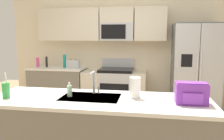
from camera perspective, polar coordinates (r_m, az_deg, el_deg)
The scene contains 14 objects.
kitchen_wall_unit at distance 5.20m, azimuth 0.97°, elevation 7.05°, with size 5.20×0.43×2.60m.
back_counter at distance 5.40m, azimuth -13.30°, elevation -4.05°, with size 1.25×0.63×0.90m.
range_oven at distance 5.05m, azimuth 0.61°, elevation -4.78°, with size 1.36×0.61×1.10m.
refrigerator at distance 4.92m, azimuth 19.91°, elevation 0.06°, with size 0.90×0.76×1.85m.
island_counter at distance 2.78m, azimuth -3.44°, elevation -15.99°, with size 2.53×0.84×0.90m.
toaster at distance 5.13m, azimuth -9.59°, elevation 1.51°, with size 0.28×0.16×0.18m.
pepper_mill at distance 5.41m, azimuth -15.95°, elevation 1.96°, with size 0.05×0.05×0.24m, color black.
bottle_pink at distance 5.54m, azimuth -18.00°, elevation 1.87°, with size 0.07×0.07×0.21m, color #EA4C93.
bottle_teal at distance 5.23m, azimuth -11.68°, elevation 2.18°, with size 0.07×0.07×0.29m, color teal.
sink_faucet at distance 2.79m, azimuth -4.55°, elevation -2.62°, with size 0.08×0.21×0.28m.
drink_cup_green at distance 2.90m, azimuth -24.86°, elevation -4.58°, with size 0.08×0.08×0.29m.
soap_dispenser at distance 2.74m, azimuth -10.51°, elevation -5.09°, with size 0.06×0.06×0.17m.
paper_towel_roll at distance 2.63m, azimuth 5.73°, elevation -4.38°, with size 0.12×0.12×0.24m, color white.
backpack at distance 2.54m, azimuth 19.12°, elevation -5.35°, with size 0.32×0.22×0.23m.
Camera 1 is at (0.62, -3.06, 1.60)m, focal length 36.78 mm.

